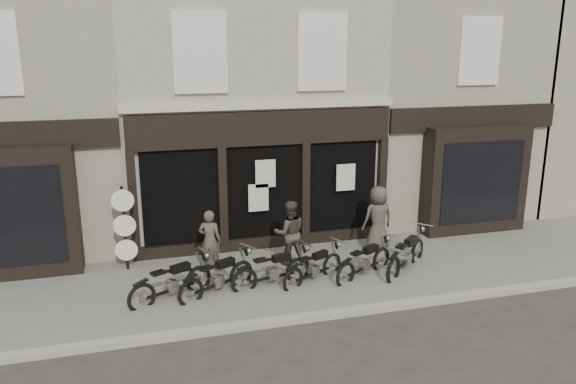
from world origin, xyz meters
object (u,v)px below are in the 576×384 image
object	(u,v)px
motorcycle_0	(172,285)
man_left	(210,240)
motorcycle_2	(273,273)
man_centre	(289,233)
man_right	(378,218)
motorcycle_1	(218,280)
motorcycle_5	(406,258)
motorcycle_4	(365,264)
advert_sign_post	(125,232)
motorcycle_3	(314,270)

from	to	relation	value
motorcycle_0	man_left	world-z (taller)	man_left
motorcycle_2	man_left	bearing A→B (deg)	123.29
motorcycle_0	motorcycle_2	xyz separation A→B (m)	(2.34, 0.09, -0.01)
man_centre	man_right	distance (m)	2.63
motorcycle_1	motorcycle_2	world-z (taller)	motorcycle_1
man_left	man_right	size ratio (longest dim) A/B	0.87
motorcycle_2	motorcycle_5	bearing A→B (deg)	-13.44
motorcycle_0	motorcycle_4	world-z (taller)	motorcycle_0
motorcycle_1	motorcycle_2	distance (m)	1.32
motorcycle_0	motorcycle_5	distance (m)	5.79
advert_sign_post	man_left	bearing A→B (deg)	-12.34
motorcycle_4	advert_sign_post	world-z (taller)	advert_sign_post
motorcycle_2	motorcycle_4	distance (m)	2.30
man_centre	advert_sign_post	bearing A→B (deg)	-6.36
motorcycle_3	man_right	world-z (taller)	man_right
motorcycle_5	motorcycle_3	bearing A→B (deg)	139.80
motorcycle_0	man_centre	world-z (taller)	man_centre
motorcycle_3	motorcycle_4	world-z (taller)	motorcycle_4
motorcycle_2	man_right	xyz separation A→B (m)	(3.32, 1.46, 0.62)
motorcycle_0	man_right	distance (m)	5.90
motorcycle_1	man_right	world-z (taller)	man_right
man_left	man_right	bearing A→B (deg)	-153.73
motorcycle_1	man_left	bearing A→B (deg)	59.95
motorcycle_3	man_right	xyz separation A→B (m)	(2.32, 1.50, 0.64)
motorcycle_3	man_right	bearing A→B (deg)	4.90
man_right	man_centre	bearing A→B (deg)	1.48
motorcycle_4	man_centre	bearing A→B (deg)	114.21
motorcycle_2	motorcycle_5	size ratio (longest dim) A/B	1.11
man_centre	advert_sign_post	size ratio (longest dim) A/B	0.74
advert_sign_post	motorcycle_2	bearing A→B (deg)	-24.96
motorcycle_2	man_centre	bearing A→B (deg)	43.90
motorcycle_1	motorcycle_5	world-z (taller)	motorcycle_5
motorcycle_0	advert_sign_post	world-z (taller)	advert_sign_post
motorcycle_1	motorcycle_4	distance (m)	3.61
motorcycle_4	man_left	distance (m)	3.86
motorcycle_1	man_centre	xyz separation A→B (m)	(2.03, 1.17, 0.56)
motorcycle_4	advert_sign_post	xyz separation A→B (m)	(-5.60, 1.92, 0.72)
motorcycle_0	man_right	size ratio (longest dim) A/B	1.10
motorcycle_0	motorcycle_2	world-z (taller)	motorcycle_0
motorcycle_0	man_left	xyz separation A→B (m)	(1.05, 1.33, 0.49)
motorcycle_3	advert_sign_post	distance (m)	4.75
motorcycle_2	man_left	distance (m)	1.86
motorcycle_5	man_centre	bearing A→B (deg)	117.11
man_centre	motorcycle_2	bearing A→B (deg)	60.83
man_right	advert_sign_post	xyz separation A→B (m)	(-6.63, 0.38, 0.09)
motorcycle_2	man_right	size ratio (longest dim) A/B	1.15
advert_sign_post	motorcycle_5	bearing A→B (deg)	-11.39
man_right	motorcycle_0	bearing A→B (deg)	8.81
motorcycle_4	motorcycle_5	world-z (taller)	motorcycle_5
motorcycle_1	man_right	size ratio (longest dim) A/B	1.08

